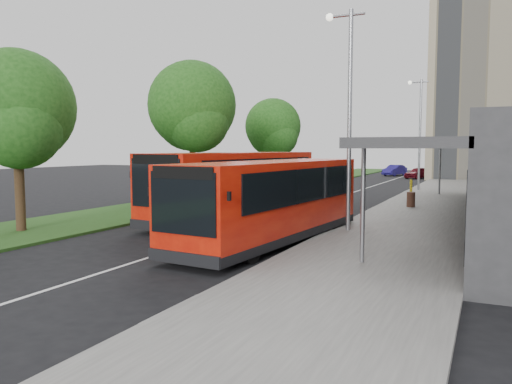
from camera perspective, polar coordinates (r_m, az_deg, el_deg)
ground at (r=18.63m, az=-3.82°, el=-4.82°), size 120.00×120.00×0.00m
pavement at (r=36.30m, az=20.48°, el=-0.22°), size 5.00×80.00×0.15m
grass_verge at (r=39.53m, az=1.36°, el=0.46°), size 5.00×80.00×0.10m
lane_centre_line at (r=32.46m, az=9.12°, el=-0.67°), size 0.12×70.00×0.01m
kerb_dashes at (r=35.64m, az=16.02°, el=-0.30°), size 0.12×56.00×0.01m
tree_near at (r=20.66m, az=-25.59°, el=7.93°), size 4.29×4.29×6.83m
tree_mid at (r=29.81m, az=-7.29°, el=9.14°), size 5.15×5.15×8.28m
tree_far at (r=40.40m, az=1.96°, el=7.07°), size 4.49×4.49×7.19m
lamp_post_near at (r=18.74m, az=10.41°, el=9.64°), size 1.44×0.28×8.00m
lamp_post_far at (r=38.38m, az=18.12°, el=7.06°), size 1.44×0.28×8.00m
bus_main at (r=16.83m, az=1.95°, el=-1.02°), size 3.32×9.89×2.75m
bus_second at (r=22.24m, az=-2.25°, el=0.77°), size 3.72×10.77×2.99m
litter_bin at (r=27.06m, az=17.28°, el=-0.82°), size 0.56×0.56×0.77m
bollard at (r=33.12m, az=17.29°, el=0.45°), size 0.18×0.18×1.06m
car_near at (r=55.40m, az=18.02°, el=2.10°), size 2.75×3.83×1.21m
car_far at (r=60.63m, az=15.55°, el=2.41°), size 2.45×4.06×1.26m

